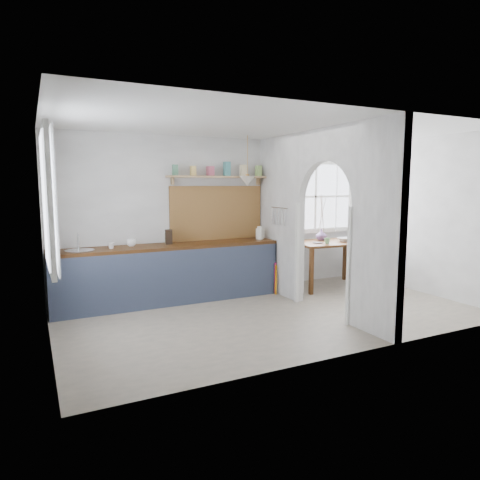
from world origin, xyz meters
name	(u,v)px	position (x,y,z in m)	size (l,w,h in m)	color
floor	(275,314)	(0.00, 0.00, 0.00)	(5.80, 3.20, 0.01)	gray
ceiling	(277,126)	(0.00, 0.00, 2.60)	(5.80, 3.20, 0.01)	silver
walls	(276,223)	(0.00, 0.00, 1.30)	(5.81, 3.21, 2.60)	silver
partition	(315,210)	(0.70, 0.06, 1.45)	(0.12, 3.20, 2.60)	silver
kitchen_window	(46,201)	(-2.87, 0.00, 1.65)	(0.10, 1.16, 1.50)	white
nook_window	(315,197)	(1.80, 1.56, 1.60)	(1.76, 0.10, 1.30)	white
counter	(169,273)	(-1.13, 1.33, 0.46)	(3.50, 0.60, 0.90)	#4B260E
sink	(80,251)	(-2.43, 1.30, 0.89)	(0.40, 0.40, 0.02)	silver
backsplash	(217,213)	(-0.20, 1.58, 1.35)	(1.65, 0.03, 0.90)	brown
shelf	(219,174)	(-0.20, 1.49, 2.00)	(1.75, 0.20, 0.21)	tan
pendant_lamp	(247,181)	(0.15, 1.15, 1.88)	(0.26, 0.26, 0.16)	silver
utensil_rail	(280,208)	(0.61, 0.90, 1.45)	(0.02, 0.02, 0.50)	silver
dining_table	(329,264)	(1.74, 1.01, 0.41)	(1.31, 0.87, 0.82)	#4B260E
chair_left	(288,268)	(0.83, 0.95, 0.42)	(0.38, 0.38, 0.84)	silver
chair_right	(368,257)	(2.67, 1.05, 0.45)	(0.41, 0.41, 0.91)	silver
kettle	(260,233)	(0.47, 1.31, 1.01)	(0.18, 0.14, 0.21)	white
mug_a	(111,246)	(-2.00, 1.28, 0.94)	(0.10, 0.10, 0.09)	white
mug_b	(131,243)	(-1.69, 1.38, 0.95)	(0.14, 0.14, 0.11)	white
knife_block	(169,237)	(-1.11, 1.39, 1.01)	(0.10, 0.14, 0.22)	#37271B
jar	(168,239)	(-1.10, 1.46, 0.98)	(0.10, 0.10, 0.16)	#8D8754
towel_magenta	(275,278)	(0.58, 0.96, 0.28)	(0.02, 0.03, 0.52)	#A80D50
towel_orange	(276,280)	(0.58, 0.94, 0.25)	(0.02, 0.03, 0.50)	orange
bowl	(346,240)	(2.00, 0.90, 0.85)	(0.27, 0.27, 0.07)	silver
table_cup	(327,241)	(1.51, 0.80, 0.87)	(0.11, 0.11, 0.10)	#67995F
plate	(318,243)	(1.42, 0.94, 0.82)	(0.17, 0.17, 0.01)	black
vase	(321,235)	(1.71, 1.23, 0.92)	(0.19, 0.19, 0.20)	#5C416C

